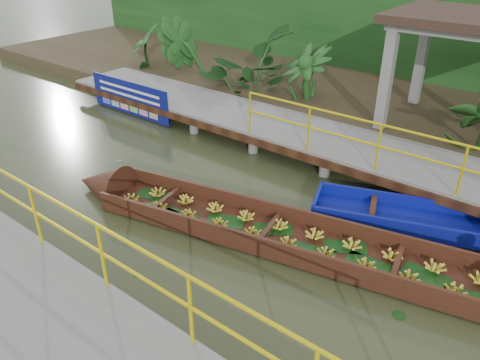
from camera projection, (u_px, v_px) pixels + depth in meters
The scene contains 8 objects.
ground at pixel (212, 211), 9.24m from camera, with size 80.00×80.00×0.00m, color #2B3118.
land_strip at pixel (373, 101), 14.30m from camera, with size 30.00×8.00×0.45m, color #332A19.
far_dock at pixel (305, 135), 11.36m from camera, with size 16.00×2.06×1.66m.
foliage_backdrop at pixel (413, 29), 15.17m from camera, with size 30.00×0.80×4.00m, color #143B12.
vendor_boat at pixel (345, 250), 7.80m from camera, with size 10.99×3.33×2.10m.
moored_blue_boat at pixel (453, 227), 8.49m from camera, with size 3.84×2.16×0.89m.
blue_banner at pixel (129, 98), 13.57m from camera, with size 3.20×0.04×1.00m.
tropical_plants at pixel (287, 76), 13.26m from camera, with size 14.22×1.22×1.53m.
Camera 1 is at (5.26, -5.79, 4.99)m, focal length 35.00 mm.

